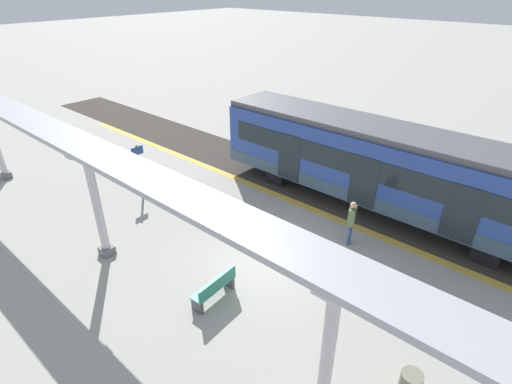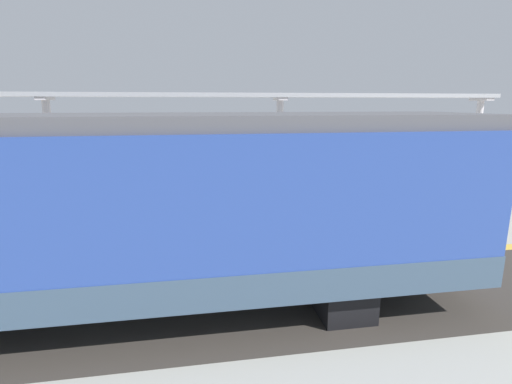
# 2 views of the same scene
# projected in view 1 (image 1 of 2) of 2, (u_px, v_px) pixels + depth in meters

# --- Properties ---
(ground_plane) EXTENTS (176.00, 176.00, 0.00)m
(ground_plane) POSITION_uv_depth(u_px,v_px,m) (268.00, 259.00, 13.41)
(ground_plane) COLOR #A4A298
(tactile_edge_strip) EXTENTS (0.36, 34.35, 0.01)m
(tactile_edge_strip) POSITION_uv_depth(u_px,v_px,m) (327.00, 215.00, 15.86)
(tactile_edge_strip) COLOR gold
(tactile_edge_strip) RESTS_ON ground
(trackbed) EXTENTS (3.20, 46.35, 0.01)m
(trackbed) POSITION_uv_depth(u_px,v_px,m) (349.00, 198.00, 17.04)
(trackbed) COLOR #38332D
(trackbed) RESTS_ON ground
(train_near_carriage) EXTENTS (2.65, 13.84, 3.48)m
(train_near_carriage) POSITION_uv_depth(u_px,v_px,m) (380.00, 167.00, 15.51)
(train_near_carriage) COLOR #2A4699
(train_near_carriage) RESTS_ON ground
(canopy_pillar_second) EXTENTS (1.10, 0.44, 3.88)m
(canopy_pillar_second) POSITION_uv_depth(u_px,v_px,m) (97.00, 205.00, 12.69)
(canopy_pillar_second) COLOR slate
(canopy_pillar_second) RESTS_ON ground
(canopy_pillar_third) EXTENTS (1.10, 0.44, 3.88)m
(canopy_pillar_third) POSITION_uv_depth(u_px,v_px,m) (328.00, 352.00, 7.72)
(canopy_pillar_third) COLOR slate
(canopy_pillar_third) RESTS_ON ground
(canopy_beam) EXTENTS (1.20, 27.57, 0.16)m
(canopy_beam) POSITION_uv_depth(u_px,v_px,m) (181.00, 195.00, 9.17)
(canopy_beam) COLOR #A8AAB2
(canopy_beam) RESTS_ON canopy_pillar_nearest
(bench_near_end) EXTENTS (1.52, 0.52, 0.86)m
(bench_near_end) POSITION_uv_depth(u_px,v_px,m) (215.00, 288.00, 11.51)
(bench_near_end) COLOR #2C7F69
(bench_near_end) RESTS_ON ground
(platform_info_sign) EXTENTS (0.56, 0.10, 2.20)m
(platform_info_sign) POSITION_uv_depth(u_px,v_px,m) (139.00, 164.00, 16.97)
(platform_info_sign) COLOR #4C4C51
(platform_info_sign) RESTS_ON ground
(passenger_waiting_near_edge) EXTENTS (0.54, 0.37, 1.71)m
(passenger_waiting_near_edge) POSITION_uv_depth(u_px,v_px,m) (352.00, 218.00, 13.66)
(passenger_waiting_near_edge) COLOR #304A7C
(passenger_waiting_near_edge) RESTS_ON ground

